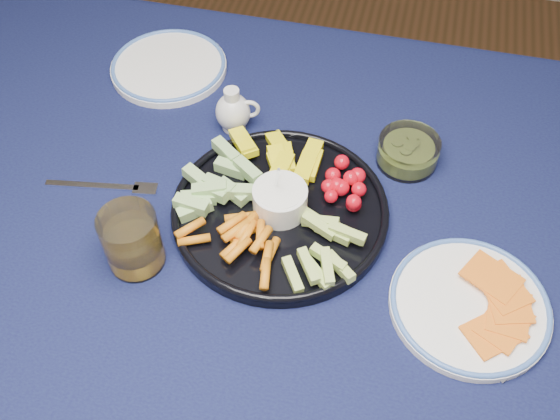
% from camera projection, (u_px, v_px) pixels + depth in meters
% --- Properties ---
extents(dining_table, '(1.67, 1.07, 0.75)m').
position_uv_depth(dining_table, '(217.00, 242.00, 1.08)').
color(dining_table, '#4F341A').
rests_on(dining_table, ground).
extents(crudite_platter, '(0.35, 0.35, 0.11)m').
position_uv_depth(crudite_platter, '(278.00, 207.00, 0.99)').
color(crudite_platter, black).
rests_on(crudite_platter, dining_table).
extents(creamer_pitcher, '(0.08, 0.06, 0.09)m').
position_uv_depth(creamer_pitcher, '(234.00, 112.00, 1.10)').
color(creamer_pitcher, white).
rests_on(creamer_pitcher, dining_table).
extents(pickle_bowl, '(0.10, 0.10, 0.05)m').
position_uv_depth(pickle_bowl, '(408.00, 152.00, 1.06)').
color(pickle_bowl, white).
rests_on(pickle_bowl, dining_table).
extents(cheese_plate, '(0.23, 0.23, 0.03)m').
position_uv_depth(cheese_plate, '(470.00, 304.00, 0.89)').
color(cheese_plate, white).
rests_on(cheese_plate, dining_table).
extents(juice_tumbler, '(0.09, 0.09, 0.10)m').
position_uv_depth(juice_tumbler, '(133.00, 243.00, 0.92)').
color(juice_tumbler, white).
rests_on(juice_tumbler, dining_table).
extents(fork_left, '(0.19, 0.05, 0.00)m').
position_uv_depth(fork_left, '(111.00, 187.00, 1.04)').
color(fork_left, silver).
rests_on(fork_left, dining_table).
extents(fork_right, '(0.13, 0.13, 0.00)m').
position_uv_depth(fork_right, '(472.00, 341.00, 0.87)').
color(fork_right, silver).
rests_on(fork_right, dining_table).
extents(side_plate_extra, '(0.23, 0.23, 0.02)m').
position_uv_depth(side_plate_extra, '(169.00, 66.00, 1.23)').
color(side_plate_extra, white).
rests_on(side_plate_extra, dining_table).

